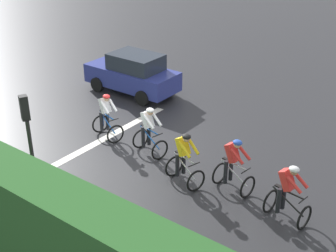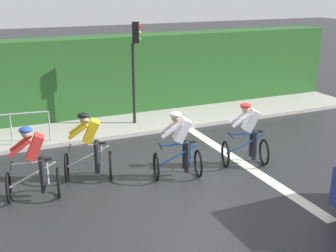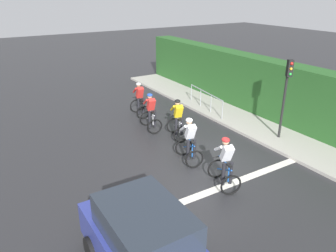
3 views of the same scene
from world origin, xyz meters
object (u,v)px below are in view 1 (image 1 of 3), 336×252
Objects in this scene: cyclist_second at (233,166)px; car_navy at (133,73)px; cyclist_lead at (287,194)px; cyclist_trailing at (106,117)px; cyclist_mid at (184,159)px; cyclist_fourth at (149,132)px; pedestrian_railing_kerbside at (181,243)px; traffic_light_near_crossing at (29,137)px.

cyclist_second is 0.40× the size of car_navy.
cyclist_trailing is (-0.60, -6.99, 0.00)m from cyclist_lead.
cyclist_mid and cyclist_fourth have the same top height.
cyclist_trailing is at bearing -122.71° from pedestrian_railing_kerbside.
cyclist_trailing is 0.40× the size of car_navy.
cyclist_mid is 3.92m from cyclist_trailing.
cyclist_second is at bearing 61.15° from car_navy.
cyclist_lead is 1.00× the size of cyclist_second.
car_navy reaches higher than cyclist_lead.
cyclist_lead is 0.50× the size of traffic_light_near_crossing.
cyclist_mid is (0.16, -3.15, 0.00)m from cyclist_lead.
traffic_light_near_crossing is at bearing 19.04° from cyclist_trailing.
cyclist_second is 5.18m from cyclist_trailing.
traffic_light_near_crossing reaches higher than pedestrian_railing_kerbside.
cyclist_trailing is at bearing -92.46° from cyclist_second.
cyclist_second and cyclist_trailing have the same top height.
cyclist_mid is at bearing 52.44° from car_navy.
pedestrian_railing_kerbside is (7.49, 7.86, -0.10)m from car_navy.
traffic_light_near_crossing reaches higher than cyclist_fourth.
cyclist_trailing is at bearing -160.96° from traffic_light_near_crossing.
car_navy is (-4.33, -8.99, 0.08)m from cyclist_lead.
cyclist_lead is at bearing 160.36° from pedestrian_railing_kerbside.
car_navy is at bearing -115.73° from cyclist_lead.
car_navy reaches higher than cyclist_fourth.
traffic_light_near_crossing reaches higher than cyclist_second.
cyclist_mid is 1.00× the size of cyclist_trailing.
cyclist_second is 1.43m from cyclist_mid.
cyclist_lead is at bearing 85.08° from cyclist_trailing.
cyclist_mid is 4.43m from traffic_light_near_crossing.
cyclist_trailing reaches higher than pedestrian_railing_kerbside.
car_navy is (-3.72, -3.90, 0.08)m from cyclist_fourth.
cyclist_lead is at bearing 92.99° from cyclist_mid.
cyclist_fourth is at bearing 90.36° from cyclist_trailing.
cyclist_second is 3.61m from pedestrian_railing_kerbside.
cyclist_mid reaches higher than pedestrian_railing_kerbside.
cyclist_lead is at bearing 64.27° from car_navy.
cyclist_second is at bearing -101.80° from cyclist_lead.
cyclist_lead is at bearing 78.20° from cyclist_second.
cyclist_mid is 1.00× the size of cyclist_fourth.
traffic_light_near_crossing is at bearing -42.97° from cyclist_second.
cyclist_fourth is at bearing -94.09° from cyclist_second.
cyclist_lead is at bearing 83.13° from cyclist_fourth.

